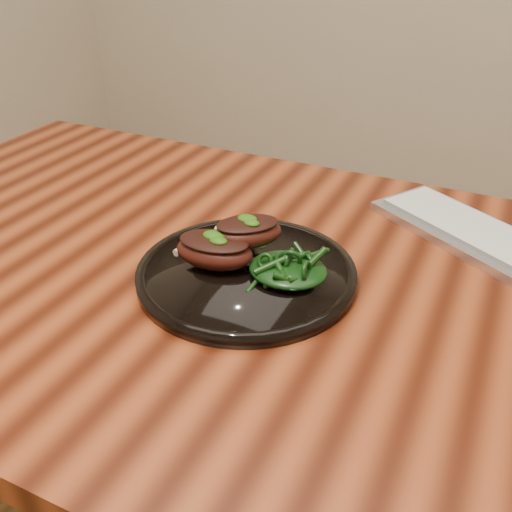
{
  "coord_description": "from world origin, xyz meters",
  "views": [
    {
      "loc": [
        0.21,
        -0.6,
        1.18
      ],
      "look_at": [
        -0.08,
        -0.01,
        0.78
      ],
      "focal_mm": 40.0,
      "sensor_mm": 36.0,
      "label": 1
    }
  ],
  "objects_px": {
    "desk": "(308,334)",
    "lamb_chop_front": "(214,250)",
    "keyboard": "(501,247)",
    "plate": "(246,273)",
    "greens_heap": "(288,265)"
  },
  "relations": [
    {
      "from": "greens_heap",
      "to": "desk",
      "type": "bearing_deg",
      "value": 32.1
    },
    {
      "from": "keyboard",
      "to": "desk",
      "type": "bearing_deg",
      "value": -137.44
    },
    {
      "from": "desk",
      "to": "plate",
      "type": "distance_m",
      "value": 0.13
    },
    {
      "from": "desk",
      "to": "lamb_chop_front",
      "type": "relative_size",
      "value": 13.8
    },
    {
      "from": "desk",
      "to": "lamb_chop_front",
      "type": "xyz_separation_m",
      "value": [
        -0.13,
        -0.03,
        0.12
      ]
    },
    {
      "from": "lamb_chop_front",
      "to": "greens_heap",
      "type": "bearing_deg",
      "value": 8.82
    },
    {
      "from": "plate",
      "to": "greens_heap",
      "type": "height_order",
      "value": "greens_heap"
    },
    {
      "from": "lamb_chop_front",
      "to": "greens_heap",
      "type": "height_order",
      "value": "lamb_chop_front"
    },
    {
      "from": "keyboard",
      "to": "lamb_chop_front",
      "type": "bearing_deg",
      "value": -146.05
    },
    {
      "from": "greens_heap",
      "to": "keyboard",
      "type": "bearing_deg",
      "value": 41.57
    },
    {
      "from": "lamb_chop_front",
      "to": "plate",
      "type": "bearing_deg",
      "value": 13.61
    },
    {
      "from": "keyboard",
      "to": "plate",
      "type": "bearing_deg",
      "value": -143.71
    },
    {
      "from": "desk",
      "to": "keyboard",
      "type": "height_order",
      "value": "keyboard"
    },
    {
      "from": "desk",
      "to": "plate",
      "type": "bearing_deg",
      "value": -165.47
    },
    {
      "from": "desk",
      "to": "lamb_chop_front",
      "type": "height_order",
      "value": "lamb_chop_front"
    }
  ]
}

